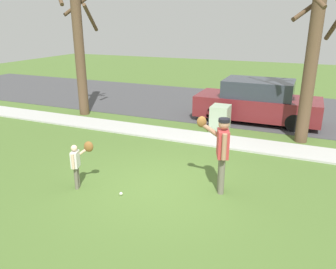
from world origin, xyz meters
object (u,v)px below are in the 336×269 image
(baseball, at_px, (121,194))
(utility_cabinet, at_px, (220,118))
(parked_suv_maroon, at_px, (257,102))
(street_tree_far, at_px, (78,37))
(street_tree_near, at_px, (313,47))
(person_adult, at_px, (221,147))
(person_child, at_px, (79,159))

(baseball, relative_size, utility_cabinet, 0.08)
(parked_suv_maroon, bearing_deg, street_tree_far, 14.40)
(street_tree_near, bearing_deg, utility_cabinet, 178.88)
(baseball, bearing_deg, utility_cabinet, 80.80)
(utility_cabinet, xyz_separation_m, parked_suv_maroon, (1.01, 1.78, 0.32))
(utility_cabinet, height_order, street_tree_far, street_tree_far)
(baseball, distance_m, street_tree_far, 8.07)
(person_adult, xyz_separation_m, parked_suv_maroon, (-0.11, 6.20, -0.31))
(person_adult, relative_size, person_child, 1.57)
(person_child, height_order, utility_cabinet, person_child)
(person_adult, distance_m, street_tree_near, 5.04)
(street_tree_far, relative_size, parked_suv_maroon, 1.27)
(person_child, height_order, baseball, person_child)
(parked_suv_maroon, bearing_deg, utility_cabinet, 60.44)
(baseball, height_order, street_tree_near, street_tree_near)
(utility_cabinet, distance_m, street_tree_far, 6.50)
(street_tree_far, distance_m, parked_suv_maroon, 7.54)
(utility_cabinet, xyz_separation_m, street_tree_near, (2.75, -0.05, 2.55))
(person_child, xyz_separation_m, street_tree_near, (4.72, 5.46, 2.30))
(person_child, distance_m, utility_cabinet, 5.86)
(person_child, bearing_deg, utility_cabinet, 50.54)
(utility_cabinet, distance_m, street_tree_near, 3.76)
(street_tree_far, height_order, parked_suv_maroon, street_tree_far)
(parked_suv_maroon, bearing_deg, person_adult, 91.01)
(street_tree_near, xyz_separation_m, parked_suv_maroon, (-1.74, 1.84, -2.23))
(person_child, height_order, parked_suv_maroon, parked_suv_maroon)
(baseball, xyz_separation_m, parked_suv_maroon, (1.90, 7.25, 0.75))
(baseball, bearing_deg, parked_suv_maroon, 75.35)
(street_tree_far, bearing_deg, parked_suv_maroon, 14.40)
(person_child, height_order, street_tree_near, street_tree_near)
(street_tree_near, relative_size, parked_suv_maroon, 1.22)
(baseball, xyz_separation_m, utility_cabinet, (0.89, 5.47, 0.43))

